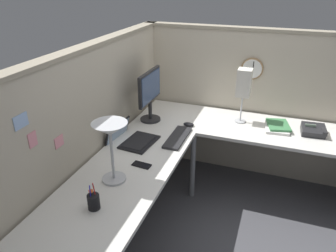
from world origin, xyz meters
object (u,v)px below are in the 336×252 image
object	(u,v)px
keyboard	(178,138)
monitor	(150,92)
office_phone	(314,131)
cell_phone	(142,165)
wall_clock	(252,69)
laptop	(130,138)
computer_mouse	(189,124)
book_stack	(277,126)
desk_lamp_dome	(110,134)
pen_cup	(94,201)
desk_lamp_paper	(244,84)

from	to	relation	value
keyboard	monitor	bearing A→B (deg)	53.14
office_phone	keyboard	bearing A→B (deg)	113.81
cell_phone	wall_clock	xyz separation A→B (m)	(1.35, -0.62, 0.46)
monitor	wall_clock	size ratio (longest dim) A/B	2.27
keyboard	cell_phone	size ratio (longest dim) A/B	2.99
laptop	computer_mouse	world-z (taller)	laptop
book_stack	desk_lamp_dome	bearing A→B (deg)	140.11
desk_lamp_dome	cell_phone	size ratio (longest dim) A/B	3.09
pen_cup	desk_lamp_paper	distance (m)	1.77
laptop	office_phone	bearing A→B (deg)	-65.91
book_stack	laptop	bearing A→B (deg)	119.90
desk_lamp_dome	wall_clock	world-z (taller)	wall_clock
computer_mouse	office_phone	distance (m)	1.14
computer_mouse	office_phone	bearing A→B (deg)	-78.94
monitor	keyboard	size ratio (longest dim) A/B	1.16
computer_mouse	desk_lamp_dome	size ratio (longest dim) A/B	0.23
desk_lamp_dome	wall_clock	bearing A→B (deg)	-24.77
book_stack	cell_phone	bearing A→B (deg)	137.37
book_stack	wall_clock	size ratio (longest dim) A/B	1.43
laptop	keyboard	xyz separation A→B (m)	(0.18, -0.38, -0.01)
monitor	computer_mouse	distance (m)	0.48
computer_mouse	desk_lamp_dome	xyz separation A→B (m)	(-1.02, 0.25, 0.35)
pen_cup	book_stack	size ratio (longest dim) A/B	0.57
keyboard	desk_lamp_dome	bearing A→B (deg)	162.87
cell_phone	wall_clock	bearing A→B (deg)	-19.61
monitor	keyboard	distance (m)	0.55
cell_phone	monitor	bearing A→B (deg)	23.05
desk_lamp_paper	office_phone	bearing A→B (deg)	-94.18
keyboard	computer_mouse	size ratio (longest dim) A/B	4.13
keyboard	office_phone	bearing A→B (deg)	-66.06
keyboard	laptop	bearing A→B (deg)	115.04
monitor	laptop	xyz separation A→B (m)	(-0.46, 0.00, -0.27)
desk_lamp_paper	computer_mouse	bearing A→B (deg)	120.83
desk_lamp_paper	monitor	bearing A→B (deg)	107.40
monitor	book_stack	bearing A→B (deg)	-79.21
monitor	office_phone	bearing A→B (deg)	-81.89
cell_phone	office_phone	distance (m)	1.61
office_phone	desk_lamp_dome	bearing A→B (deg)	132.33
cell_phone	book_stack	size ratio (longest dim) A/B	0.46
computer_mouse	pen_cup	xyz separation A→B (m)	(-1.34, 0.22, 0.04)
computer_mouse	cell_phone	distance (m)	0.80
pen_cup	wall_clock	size ratio (longest dim) A/B	0.82
keyboard	office_phone	world-z (taller)	office_phone
keyboard	desk_lamp_dome	distance (m)	0.85
wall_clock	book_stack	bearing A→B (deg)	-135.62
monitor	keyboard	xyz separation A→B (m)	(-0.28, -0.38, -0.28)
keyboard	pen_cup	bearing A→B (deg)	169.46
desk_lamp_dome	monitor	bearing A→B (deg)	8.17
cell_phone	office_phone	bearing A→B (deg)	-46.10
monitor	desk_lamp_dome	world-z (taller)	monitor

